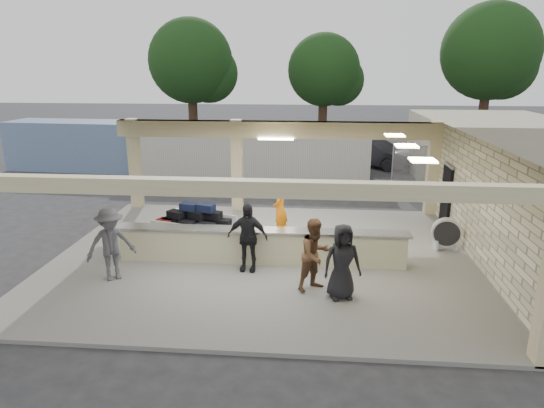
# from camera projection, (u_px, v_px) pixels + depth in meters

# --- Properties ---
(ground) EXTENTS (120.00, 120.00, 0.00)m
(ground) POSITION_uv_depth(u_px,v_px,m) (263.00, 259.00, 14.25)
(ground) COLOR #27282A
(ground) RESTS_ON ground
(pavilion) EXTENTS (12.01, 10.00, 3.55)m
(pavilion) POSITION_uv_depth(u_px,v_px,m) (272.00, 208.00, 14.50)
(pavilion) COLOR slate
(pavilion) RESTS_ON ground
(baggage_counter) EXTENTS (8.20, 0.58, 0.98)m
(baggage_counter) POSITION_uv_depth(u_px,v_px,m) (261.00, 246.00, 13.61)
(baggage_counter) COLOR #BBB78C
(baggage_counter) RESTS_ON pavilion
(luggage_cart) EXTENTS (2.55, 1.99, 1.31)m
(luggage_cart) POSITION_uv_depth(u_px,v_px,m) (195.00, 222.00, 14.99)
(luggage_cart) COLOR silver
(luggage_cart) RESTS_ON pavilion
(drum_fan) EXTENTS (0.89, 0.48, 0.96)m
(drum_fan) POSITION_uv_depth(u_px,v_px,m) (446.00, 233.00, 14.62)
(drum_fan) COLOR silver
(drum_fan) RESTS_ON pavilion
(baggage_handler) EXTENTS (0.50, 0.74, 1.87)m
(baggage_handler) POSITION_uv_depth(u_px,v_px,m) (280.00, 209.00, 15.55)
(baggage_handler) COLOR orange
(baggage_handler) RESTS_ON pavilion
(passenger_a) EXTENTS (0.94, 0.86, 1.83)m
(passenger_a) POSITION_uv_depth(u_px,v_px,m) (315.00, 255.00, 11.84)
(passenger_a) COLOR brown
(passenger_a) RESTS_ON pavilion
(passenger_b) EXTENTS (1.13, 0.50, 1.88)m
(passenger_b) POSITION_uv_depth(u_px,v_px,m) (247.00, 237.00, 12.97)
(passenger_b) COLOR black
(passenger_b) RESTS_ON pavilion
(passenger_c) EXTENTS (1.27, 1.06, 1.93)m
(passenger_c) POSITION_uv_depth(u_px,v_px,m) (111.00, 244.00, 12.39)
(passenger_c) COLOR #444348
(passenger_c) RESTS_ON pavilion
(passenger_d) EXTENTS (0.96, 0.57, 1.84)m
(passenger_d) POSITION_uv_depth(u_px,v_px,m) (342.00, 262.00, 11.40)
(passenger_d) COLOR black
(passenger_d) RESTS_ON pavilion
(car_white_a) EXTENTS (5.48, 3.17, 1.48)m
(car_white_a) POSITION_uv_depth(u_px,v_px,m) (441.00, 157.00, 26.24)
(car_white_a) COLOR white
(car_white_a) RESTS_ON ground
(car_white_b) EXTENTS (4.29, 3.11, 1.27)m
(car_white_b) POSITION_uv_depth(u_px,v_px,m) (541.00, 158.00, 26.43)
(car_white_b) COLOR white
(car_white_b) RESTS_ON ground
(car_dark) EXTENTS (4.52, 4.15, 1.52)m
(car_dark) POSITION_uv_depth(u_px,v_px,m) (375.00, 153.00, 27.12)
(car_dark) COLOR black
(car_dark) RESTS_ON ground
(container_white) EXTENTS (12.17, 2.62, 2.63)m
(container_white) POSITION_uv_depth(u_px,v_px,m) (250.00, 150.00, 24.95)
(container_white) COLOR beige
(container_white) RESTS_ON ground
(container_blue) EXTENTS (10.16, 3.06, 2.61)m
(container_blue) POSITION_uv_depth(u_px,v_px,m) (101.00, 146.00, 26.27)
(container_blue) COLOR #667EA4
(container_blue) RESTS_ON ground
(fence) EXTENTS (12.06, 0.06, 2.03)m
(fence) POSITION_uv_depth(u_px,v_px,m) (529.00, 168.00, 21.65)
(fence) COLOR gray
(fence) RESTS_ON ground
(tree_left) EXTENTS (6.60, 6.30, 9.00)m
(tree_left) POSITION_uv_depth(u_px,v_px,m) (196.00, 65.00, 36.53)
(tree_left) COLOR #382619
(tree_left) RESTS_ON ground
(tree_mid) EXTENTS (6.00, 5.60, 8.00)m
(tree_mid) POSITION_uv_depth(u_px,v_px,m) (328.00, 73.00, 37.76)
(tree_mid) COLOR #382619
(tree_mid) RESTS_ON ground
(tree_right) EXTENTS (7.20, 7.00, 10.00)m
(tree_right) POSITION_uv_depth(u_px,v_px,m) (493.00, 56.00, 35.44)
(tree_right) COLOR #382619
(tree_right) RESTS_ON ground
(adjacent_building) EXTENTS (6.00, 8.00, 3.20)m
(adjacent_building) POSITION_uv_depth(u_px,v_px,m) (488.00, 152.00, 22.59)
(adjacent_building) COLOR #B2AC8D
(adjacent_building) RESTS_ON ground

